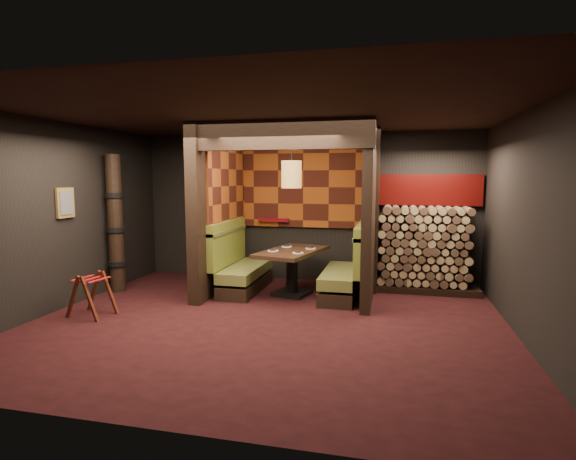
# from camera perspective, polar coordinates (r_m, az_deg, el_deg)

# --- Properties ---
(floor) EXTENTS (6.50, 5.50, 0.02)m
(floor) POSITION_cam_1_polar(r_m,az_deg,el_deg) (6.36, -2.73, -11.80)
(floor) COLOR black
(floor) RESTS_ON ground
(ceiling) EXTENTS (6.50, 5.50, 0.02)m
(ceiling) POSITION_cam_1_polar(r_m,az_deg,el_deg) (6.09, -2.88, 14.74)
(ceiling) COLOR black
(ceiling) RESTS_ON ground
(wall_back) EXTENTS (6.50, 0.02, 2.85)m
(wall_back) POSITION_cam_1_polar(r_m,az_deg,el_deg) (8.74, 2.18, 2.89)
(wall_back) COLOR black
(wall_back) RESTS_ON ground
(wall_front) EXTENTS (6.50, 0.02, 2.85)m
(wall_front) POSITION_cam_1_polar(r_m,az_deg,el_deg) (3.51, -15.29, -3.13)
(wall_front) COLOR black
(wall_front) RESTS_ON ground
(wall_left) EXTENTS (0.02, 5.50, 2.85)m
(wall_left) POSITION_cam_1_polar(r_m,az_deg,el_deg) (7.63, -27.08, 1.59)
(wall_left) COLOR black
(wall_left) RESTS_ON ground
(wall_right) EXTENTS (0.02, 5.50, 2.85)m
(wall_right) POSITION_cam_1_polar(r_m,az_deg,el_deg) (6.04, 28.45, 0.35)
(wall_right) COLOR black
(wall_right) RESTS_ON ground
(partition_left) EXTENTS (0.20, 2.20, 2.85)m
(partition_left) POSITION_cam_1_polar(r_m,az_deg,el_deg) (8.05, -8.83, 2.49)
(partition_left) COLOR black
(partition_left) RESTS_ON floor
(partition_right) EXTENTS (0.15, 2.10, 2.85)m
(partition_right) POSITION_cam_1_polar(r_m,az_deg,el_deg) (7.53, 10.39, 2.16)
(partition_right) COLOR black
(partition_right) RESTS_ON floor
(header_beam) EXTENTS (2.85, 0.18, 0.44)m
(header_beam) POSITION_cam_1_polar(r_m,az_deg,el_deg) (6.74, -1.40, 12.00)
(header_beam) COLOR black
(header_beam) RESTS_ON partition_left
(tapa_back_panel) EXTENTS (2.40, 0.06, 1.55)m
(tapa_back_panel) POSITION_cam_1_polar(r_m,az_deg,el_deg) (8.67, 1.97, 5.47)
(tapa_back_panel) COLOR #8B3F13
(tapa_back_panel) RESTS_ON wall_back
(tapa_side_panel) EXTENTS (0.04, 1.85, 1.45)m
(tapa_side_panel) POSITION_cam_1_polar(r_m,az_deg,el_deg) (8.15, -7.64, 5.55)
(tapa_side_panel) COLOR #8B3F13
(tapa_side_panel) RESTS_ON partition_left
(lacquer_shelf) EXTENTS (0.60, 0.12, 0.07)m
(lacquer_shelf) POSITION_cam_1_polar(r_m,az_deg,el_deg) (8.78, -1.81, 1.31)
(lacquer_shelf) COLOR #630A12
(lacquer_shelf) RESTS_ON wall_back
(booth_bench_left) EXTENTS (0.68, 1.60, 1.14)m
(booth_bench_left) POSITION_cam_1_polar(r_m,az_deg,el_deg) (8.06, -6.12, -4.83)
(booth_bench_left) COLOR black
(booth_bench_left) RESTS_ON floor
(booth_bench_right) EXTENTS (0.68, 1.60, 1.14)m
(booth_bench_right) POSITION_cam_1_polar(r_m,az_deg,el_deg) (7.65, 7.44, -5.47)
(booth_bench_right) COLOR black
(booth_bench_right) RESTS_ON floor
(dining_table) EXTENTS (1.12, 1.62, 0.78)m
(dining_table) POSITION_cam_1_polar(r_m,az_deg,el_deg) (7.68, 0.52, -4.29)
(dining_table) COLOR black
(dining_table) RESTS_ON floor
(place_settings) EXTENTS (0.75, 0.78, 0.03)m
(place_settings) POSITION_cam_1_polar(r_m,az_deg,el_deg) (7.63, 0.52, -2.47)
(place_settings) COLOR white
(place_settings) RESTS_ON dining_table
(pendant_lamp) EXTENTS (0.33, 0.33, 1.02)m
(pendant_lamp) POSITION_cam_1_polar(r_m,az_deg,el_deg) (7.49, 0.45, 7.07)
(pendant_lamp) COLOR olive
(pendant_lamp) RESTS_ON ceiling
(framed_picture) EXTENTS (0.05, 0.36, 0.46)m
(framed_picture) POSITION_cam_1_polar(r_m,az_deg,el_deg) (7.66, -26.43, 3.11)
(framed_picture) COLOR olive
(framed_picture) RESTS_ON wall_left
(luggage_rack) EXTENTS (0.67, 0.52, 0.67)m
(luggage_rack) POSITION_cam_1_polar(r_m,az_deg,el_deg) (7.17, -23.66, -7.36)
(luggage_rack) COLOR #44180C
(luggage_rack) RESTS_ON floor
(totem_column) EXTENTS (0.31, 0.31, 2.40)m
(totem_column) POSITION_cam_1_polar(r_m,az_deg,el_deg) (8.39, -21.06, 0.65)
(totem_column) COLOR black
(totem_column) RESTS_ON floor
(firewood_stack) EXTENTS (1.73, 0.70, 1.50)m
(firewood_stack) POSITION_cam_1_polar(r_m,az_deg,el_deg) (8.27, 17.35, -2.34)
(firewood_stack) COLOR black
(firewood_stack) RESTS_ON floor
(mosaic_header) EXTENTS (1.83, 0.10, 0.56)m
(mosaic_header) POSITION_cam_1_polar(r_m,az_deg,el_deg) (8.50, 17.44, 4.87)
(mosaic_header) COLOR #670B08
(mosaic_header) RESTS_ON wall_back
(bay_front_post) EXTENTS (0.08, 0.08, 2.85)m
(bay_front_post) POSITION_cam_1_polar(r_m,az_deg,el_deg) (7.78, 11.15, 2.29)
(bay_front_post) COLOR black
(bay_front_post) RESTS_ON floor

